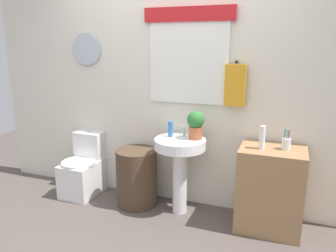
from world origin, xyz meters
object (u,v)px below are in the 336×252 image
object	(u,v)px
pedestal_sink	(180,158)
soap_bottle	(171,129)
toothbrush_cup	(286,144)
potted_plant	(196,124)
laundry_hamper	(137,177)
wooden_cabinet	(270,189)
toilet	(84,170)
lotion_bottle	(262,137)

from	to	relation	value
pedestal_sink	soap_bottle	world-z (taller)	soap_bottle
toothbrush_cup	potted_plant	bearing A→B (deg)	177.30
laundry_hamper	wooden_cabinet	bearing A→B (deg)	0.00
soap_bottle	laundry_hamper	bearing A→B (deg)	-172.34
toilet	soap_bottle	xyz separation A→B (m)	(1.07, 0.02, 0.59)
laundry_hamper	toothbrush_cup	size ratio (longest dim) A/B	3.33
toilet	potted_plant	xyz separation A→B (m)	(1.33, 0.03, 0.67)
potted_plant	lotion_bottle	world-z (taller)	potted_plant
laundry_hamper	lotion_bottle	world-z (taller)	lotion_bottle
toilet	lotion_bottle	world-z (taller)	lotion_bottle
laundry_hamper	wooden_cabinet	size ratio (longest dim) A/B	0.78
potted_plant	toothbrush_cup	bearing A→B (deg)	-2.70
laundry_hamper	toothbrush_cup	bearing A→B (deg)	0.77
laundry_hamper	lotion_bottle	distance (m)	1.41
toilet	wooden_cabinet	size ratio (longest dim) A/B	0.91
potted_plant	soap_bottle	bearing A→B (deg)	-177.80
laundry_hamper	potted_plant	xyz separation A→B (m)	(0.63, 0.06, 0.64)
wooden_cabinet	toothbrush_cup	size ratio (longest dim) A/B	4.29
toilet	pedestal_sink	distance (m)	1.23
laundry_hamper	wooden_cabinet	distance (m)	1.38
toilet	wooden_cabinet	bearing A→B (deg)	-0.89
toilet	toothbrush_cup	size ratio (longest dim) A/B	3.90
toilet	lotion_bottle	distance (m)	2.07
wooden_cabinet	lotion_bottle	world-z (taller)	lotion_bottle
toilet	toothbrush_cup	xyz separation A→B (m)	(2.18, -0.01, 0.57)
potted_plant	toothbrush_cup	xyz separation A→B (m)	(0.85, -0.04, -0.10)
pedestal_sink	soap_bottle	size ratio (longest dim) A/B	4.98
laundry_hamper	wooden_cabinet	world-z (taller)	wooden_cabinet
toilet	lotion_bottle	xyz separation A→B (m)	(1.98, -0.07, 0.62)
laundry_hamper	pedestal_sink	xyz separation A→B (m)	(0.49, 0.00, 0.29)
toilet	laundry_hamper	size ratio (longest dim) A/B	1.17
toilet	pedestal_sink	size ratio (longest dim) A/B	0.91
soap_bottle	lotion_bottle	size ratio (longest dim) A/B	0.75
wooden_cabinet	potted_plant	size ratio (longest dim) A/B	2.82
lotion_bottle	toothbrush_cup	world-z (taller)	lotion_bottle
lotion_bottle	toilet	bearing A→B (deg)	177.91
soap_bottle	toothbrush_cup	xyz separation A→B (m)	(1.11, -0.03, -0.02)
pedestal_sink	soap_bottle	bearing A→B (deg)	157.38
toilet	soap_bottle	bearing A→B (deg)	0.95
laundry_hamper	soap_bottle	distance (m)	0.68
pedestal_sink	toothbrush_cup	bearing A→B (deg)	1.16
toilet	soap_bottle	size ratio (longest dim) A/B	4.54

